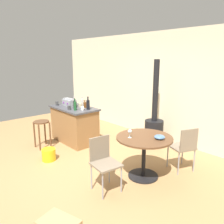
% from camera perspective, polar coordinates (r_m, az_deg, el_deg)
% --- Properties ---
extents(ground_plane, '(8.80, 8.80, 0.00)m').
position_cam_1_polar(ground_plane, '(4.58, -7.01, -13.20)').
color(ground_plane, '#A37A4C').
extents(back_wall, '(8.00, 0.10, 2.70)m').
position_cam_1_polar(back_wall, '(5.84, 12.30, 6.32)').
color(back_wall, beige).
rests_on(back_wall, ground_plane).
extents(kitchen_island, '(1.25, 0.71, 0.88)m').
position_cam_1_polar(kitchen_island, '(5.68, -9.53, -3.10)').
color(kitchen_island, olive).
rests_on(kitchen_island, ground_plane).
extents(wooden_stool, '(0.35, 0.35, 0.64)m').
position_cam_1_polar(wooden_stool, '(5.46, -17.41, -3.86)').
color(wooden_stool, brown).
rests_on(wooden_stool, ground_plane).
extents(dining_table, '(0.97, 0.97, 0.74)m').
position_cam_1_polar(dining_table, '(3.95, 8.16, -8.69)').
color(dining_table, black).
rests_on(dining_table, ground_plane).
extents(folding_chair_near, '(0.52, 0.52, 0.85)m').
position_cam_1_polar(folding_chair_near, '(4.33, 17.85, -8.15)').
color(folding_chair_near, '#7F705B').
rests_on(folding_chair_near, ground_plane).
extents(folding_chair_far, '(0.45, 0.45, 0.85)m').
position_cam_1_polar(folding_chair_far, '(3.60, -2.14, -12.05)').
color(folding_chair_far, '#7F705B').
rests_on(folding_chair_far, ground_plane).
extents(wood_stove, '(0.44, 0.45, 2.03)m').
position_cam_1_polar(wood_stove, '(5.43, 10.62, -3.46)').
color(wood_stove, black).
rests_on(wood_stove, ground_plane).
extents(toolbox, '(0.37, 0.22, 0.18)m').
position_cam_1_polar(toolbox, '(5.76, -10.82, 2.45)').
color(toolbox, gray).
rests_on(toolbox, kitchen_island).
extents(bottle_0, '(0.08, 0.08, 0.28)m').
position_cam_1_polar(bottle_0, '(5.55, -9.55, 2.28)').
color(bottle_0, '#B7B2AD').
rests_on(bottle_0, kitchen_island).
extents(bottle_1, '(0.07, 0.07, 0.19)m').
position_cam_1_polar(bottle_1, '(5.47, -6.90, 1.84)').
color(bottle_1, '#603314').
rests_on(bottle_1, kitchen_island).
extents(bottle_2, '(0.06, 0.06, 0.25)m').
position_cam_1_polar(bottle_2, '(5.45, -9.54, 1.95)').
color(bottle_2, black).
rests_on(bottle_2, kitchen_island).
extents(bottle_3, '(0.08, 0.08, 0.31)m').
position_cam_1_polar(bottle_3, '(5.26, -6.11, 1.91)').
color(bottle_3, black).
rests_on(bottle_3, kitchen_island).
extents(bottle_4, '(0.07, 0.07, 0.23)m').
position_cam_1_polar(bottle_4, '(5.68, -7.59, 2.44)').
color(bottle_4, '#B7B2AD').
rests_on(bottle_4, kitchen_island).
extents(bottle_5, '(0.06, 0.06, 0.27)m').
position_cam_1_polar(bottle_5, '(5.22, -9.36, 1.56)').
color(bottle_5, '#194C23').
rests_on(bottle_5, kitchen_island).
extents(cup_0, '(0.11, 0.08, 0.09)m').
position_cam_1_polar(cup_0, '(5.34, -10.82, 1.11)').
color(cup_0, '#383838').
rests_on(cup_0, kitchen_island).
extents(cup_1, '(0.11, 0.08, 0.10)m').
position_cam_1_polar(cup_1, '(5.88, -13.80, 2.16)').
color(cup_1, '#383838').
rests_on(cup_1, kitchen_island).
extents(cup_2, '(0.13, 0.09, 0.09)m').
position_cam_1_polar(cup_2, '(5.56, -8.04, 1.74)').
color(cup_2, tan).
rests_on(cup_2, kitchen_island).
extents(cup_3, '(0.12, 0.08, 0.11)m').
position_cam_1_polar(cup_3, '(6.03, -10.89, 2.61)').
color(cup_3, tan).
rests_on(cup_3, kitchen_island).
extents(cup_4, '(0.11, 0.07, 0.08)m').
position_cam_1_polar(cup_4, '(5.24, -7.51, 0.96)').
color(cup_4, white).
rests_on(cup_4, kitchen_island).
extents(wine_glass, '(0.07, 0.07, 0.14)m').
position_cam_1_polar(wine_glass, '(3.80, 4.56, -5.00)').
color(wine_glass, silver).
rests_on(wine_glass, dining_table).
extents(serving_bowl, '(0.18, 0.18, 0.07)m').
position_cam_1_polar(serving_bowl, '(3.83, 12.00, -6.23)').
color(serving_bowl, '#4C7099').
rests_on(serving_bowl, dining_table).
extents(plastic_bucket, '(0.28, 0.28, 0.25)m').
position_cam_1_polar(plastic_bucket, '(4.87, -15.77, -10.38)').
color(plastic_bucket, yellow).
rests_on(plastic_bucket, ground_plane).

